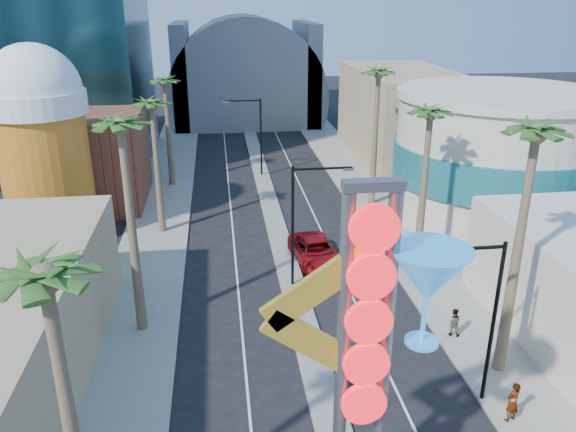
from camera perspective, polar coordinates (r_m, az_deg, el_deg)
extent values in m
cube|color=gray|center=(50.10, -12.72, 0.65)|extent=(5.00, 100.00, 0.15)
cube|color=gray|center=(51.71, 8.70, 1.60)|extent=(5.00, 100.00, 0.15)
cube|color=gray|center=(52.83, -2.16, 2.27)|extent=(1.60, 84.00, 0.15)
cube|color=brown|center=(52.80, -19.86, 5.44)|extent=(10.00, 10.00, 8.00)
cube|color=tan|center=(64.29, 11.50, 9.89)|extent=(10.00, 20.00, 10.00)
cylinder|color=#C65C1A|center=(45.33, -23.23, 3.79)|extent=(6.40, 6.40, 10.00)
cylinder|color=white|center=(44.16, -24.25, 10.46)|extent=(7.00, 7.00, 1.60)
sphere|color=white|center=(44.04, -24.41, 11.48)|extent=(6.60, 6.60, 6.60)
cylinder|color=beige|center=(48.92, 20.28, 5.41)|extent=(16.00, 16.00, 10.00)
cylinder|color=teal|center=(48.92, 20.28, 5.41)|extent=(16.60, 16.60, 3.00)
cylinder|color=beige|center=(47.85, 21.10, 11.50)|extent=(16.60, 16.60, 0.60)
cylinder|color=slate|center=(84.90, -4.34, 12.29)|extent=(22.00, 16.00, 22.00)
cube|color=slate|center=(84.49, -10.69, 14.00)|extent=(2.00, 16.00, 14.00)
cube|color=slate|center=(85.41, 1.83, 14.42)|extent=(2.00, 16.00, 14.00)
cylinder|color=slate|center=(18.67, 5.52, -14.39)|extent=(0.44, 0.44, 12.00)
cylinder|color=slate|center=(18.99, 9.78, -13.94)|extent=(0.44, 0.44, 12.00)
cube|color=slate|center=(16.14, 8.69, 3.14)|extent=(1.80, 0.50, 0.30)
cylinder|color=red|center=(16.24, 8.79, -1.27)|extent=(1.50, 0.25, 1.50)
cylinder|color=red|center=(16.89, 8.49, -6.13)|extent=(1.50, 0.25, 1.50)
cylinder|color=red|center=(17.66, 8.21, -10.60)|extent=(1.50, 0.25, 1.50)
cylinder|color=red|center=(18.52, 7.96, -14.67)|extent=(1.50, 0.25, 1.50)
cylinder|color=red|center=(19.47, 7.71, -18.36)|extent=(1.50, 0.25, 1.50)
cube|color=yellow|center=(17.07, 2.87, -7.30)|extent=(3.47, 0.25, 2.80)
cube|color=yellow|center=(18.12, 2.75, -12.86)|extent=(3.47, 0.25, 2.80)
cone|color=#248BCF|center=(17.87, 14.06, -5.85)|extent=(2.60, 2.60, 1.80)
cylinder|color=#248BCF|center=(18.64, 13.62, -10.23)|extent=(0.16, 0.16, 1.60)
cylinder|color=#248BCF|center=(19.07, 13.41, -12.28)|extent=(1.10, 1.10, 0.12)
cylinder|color=black|center=(34.71, 0.48, -1.28)|extent=(0.18, 0.18, 8.00)
cube|color=black|center=(33.70, 3.54, 4.84)|extent=(3.60, 0.12, 0.12)
cube|color=slate|center=(34.06, 6.19, 4.76)|extent=(0.60, 0.25, 0.18)
cylinder|color=black|center=(57.47, -2.76, 7.92)|extent=(0.18, 0.18, 8.00)
cube|color=black|center=(56.60, -4.69, 11.59)|extent=(3.60, 0.12, 0.12)
cube|color=slate|center=(56.57, -6.33, 11.43)|extent=(0.60, 0.25, 0.18)
cylinder|color=black|center=(26.48, 20.09, -10.43)|extent=(0.18, 0.18, 8.00)
cube|color=black|center=(24.07, 17.78, -3.17)|extent=(3.24, 0.12, 0.12)
cube|color=slate|center=(23.55, 14.56, -3.63)|extent=(0.60, 0.25, 0.18)
sphere|color=#224617|center=(16.05, -23.50, -5.95)|extent=(2.40, 2.40, 2.40)
cylinder|color=brown|center=(30.43, -15.51, -1.91)|extent=(0.40, 0.40, 11.50)
sphere|color=#224617|center=(28.72, -16.65, 8.69)|extent=(2.40, 2.40, 2.40)
cylinder|color=brown|center=(43.77, -13.11, 4.41)|extent=(0.40, 0.40, 10.00)
sphere|color=#224617|center=(42.63, -13.68, 10.84)|extent=(2.40, 2.40, 2.40)
cylinder|color=brown|center=(55.33, -12.03, 8.01)|extent=(0.40, 0.40, 10.00)
sphere|color=#224617|center=(54.43, -12.44, 13.13)|extent=(2.40, 2.40, 2.40)
cylinder|color=brown|center=(27.92, 22.11, -4.36)|extent=(0.40, 0.40, 12.00)
sphere|color=#224617|center=(26.05, 23.95, 7.64)|extent=(2.40, 2.40, 2.40)
cylinder|color=brown|center=(38.24, 13.57, 2.29)|extent=(0.40, 0.40, 10.50)
sphere|color=#224617|center=(36.91, 14.28, 10.01)|extent=(2.40, 2.40, 2.40)
cylinder|color=brown|center=(49.03, 8.81, 7.43)|extent=(0.40, 0.40, 11.50)
sphere|color=#224617|center=(47.99, 9.21, 14.10)|extent=(2.40, 2.40, 2.40)
imported|color=#9F0C11|center=(39.15, 2.83, -3.62)|extent=(3.53, 6.35, 1.68)
imported|color=gray|center=(27.22, 21.85, -17.13)|extent=(0.82, 0.67, 1.93)
imported|color=gray|center=(32.18, 16.46, -10.29)|extent=(0.96, 0.88, 1.61)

